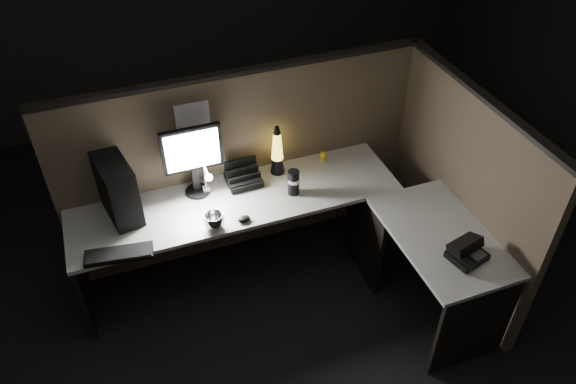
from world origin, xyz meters
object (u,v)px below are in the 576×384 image
object	(u,v)px
pc_tower	(117,188)
lava_lamp	(277,154)
desk_phone	(466,251)
monitor	(193,154)
keyboard	(119,254)

from	to	relation	value
pc_tower	lava_lamp	size ratio (longest dim) A/B	1.09
lava_lamp	desk_phone	size ratio (longest dim) A/B	1.56
monitor	desk_phone	xyz separation A→B (m)	(1.40, -1.20, -0.27)
pc_tower	desk_phone	world-z (taller)	pc_tower
keyboard	desk_phone	world-z (taller)	desk_phone
keyboard	desk_phone	size ratio (longest dim) A/B	1.66
monitor	lava_lamp	distance (m)	0.62
monitor	lava_lamp	size ratio (longest dim) A/B	1.34
lava_lamp	monitor	bearing A→B (deg)	-178.99
pc_tower	lava_lamp	world-z (taller)	pc_tower
pc_tower	lava_lamp	distance (m)	1.13
keyboard	pc_tower	bearing A→B (deg)	87.41
keyboard	lava_lamp	distance (m)	1.30
monitor	keyboard	bearing A→B (deg)	-143.58
lava_lamp	desk_phone	xyz separation A→B (m)	(0.80, -1.21, -0.11)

